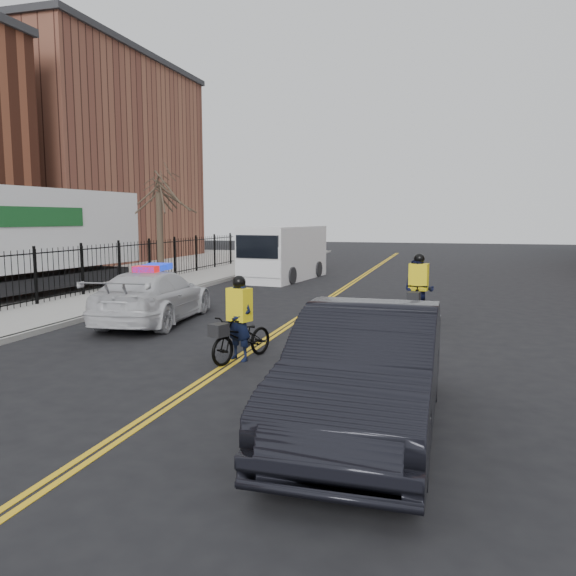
# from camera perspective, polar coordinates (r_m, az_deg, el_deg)

# --- Properties ---
(ground) EXTENTS (120.00, 120.00, 0.00)m
(ground) POSITION_cam_1_polar(r_m,az_deg,el_deg) (12.78, -4.20, -6.58)
(ground) COLOR black
(ground) RESTS_ON ground
(center_line_left) EXTENTS (0.10, 60.00, 0.01)m
(center_line_left) POSITION_cam_1_polar(r_m,az_deg,el_deg) (20.35, 3.37, -1.43)
(center_line_left) COLOR gold
(center_line_left) RESTS_ON ground
(center_line_right) EXTENTS (0.10, 60.00, 0.01)m
(center_line_right) POSITION_cam_1_polar(r_m,az_deg,el_deg) (20.32, 3.81, -1.44)
(center_line_right) COLOR gold
(center_line_right) RESTS_ON ground
(sidewalk) EXTENTS (3.00, 60.00, 0.15)m
(sidewalk) POSITION_cam_1_polar(r_m,az_deg,el_deg) (23.11, -14.89, -0.46)
(sidewalk) COLOR gray
(sidewalk) RESTS_ON ground
(curb) EXTENTS (0.20, 60.00, 0.15)m
(curb) POSITION_cam_1_polar(r_m,az_deg,el_deg) (22.38, -11.59, -0.61)
(curb) COLOR gray
(curb) RESTS_ON ground
(iron_fence) EXTENTS (0.12, 28.00, 2.00)m
(iron_fence) POSITION_cam_1_polar(r_m,az_deg,el_deg) (23.81, -18.06, 1.88)
(iron_fence) COLOR black
(iron_fence) RESTS_ON ground
(warehouse_far) EXTENTS (14.00, 18.00, 14.00)m
(warehouse_far) POSITION_cam_1_polar(r_m,az_deg,el_deg) (45.08, -21.85, 11.66)
(warehouse_far) COLOR brown
(warehouse_far) RESTS_ON ground
(street_tree) EXTENTS (3.20, 3.20, 4.80)m
(street_tree) POSITION_cam_1_polar(r_m,az_deg,el_deg) (24.71, -12.95, 8.12)
(street_tree) COLOR #352A1F
(street_tree) RESTS_ON sidewalk
(police_cruiser) EXTENTS (2.72, 5.45, 1.68)m
(police_cruiser) POSITION_cam_1_polar(r_m,az_deg,el_deg) (16.76, -13.47, -0.81)
(police_cruiser) COLOR silver
(police_cruiser) RESTS_ON ground
(dark_sedan) EXTENTS (1.91, 5.42, 1.78)m
(dark_sedan) POSITION_cam_1_polar(r_m,az_deg,el_deg) (8.08, 8.05, -8.22)
(dark_sedan) COLOR black
(dark_sedan) RESTS_ON ground
(cargo_van) EXTENTS (2.97, 6.47, 2.62)m
(cargo_van) POSITION_cam_1_polar(r_m,az_deg,el_deg) (27.69, -0.52, 3.50)
(cargo_van) COLOR white
(cargo_van) RESTS_ON ground
(cyclist_near) EXTENTS (1.23, 1.96, 1.82)m
(cyclist_near) POSITION_cam_1_polar(r_m,az_deg,el_deg) (12.01, -4.97, -4.37)
(cyclist_near) COLOR black
(cyclist_near) RESTS_ON ground
(cyclist_far) EXTENTS (0.98, 2.05, 2.02)m
(cyclist_far) POSITION_cam_1_polar(r_m,az_deg,el_deg) (16.67, 13.08, -0.74)
(cyclist_far) COLOR black
(cyclist_far) RESTS_ON ground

